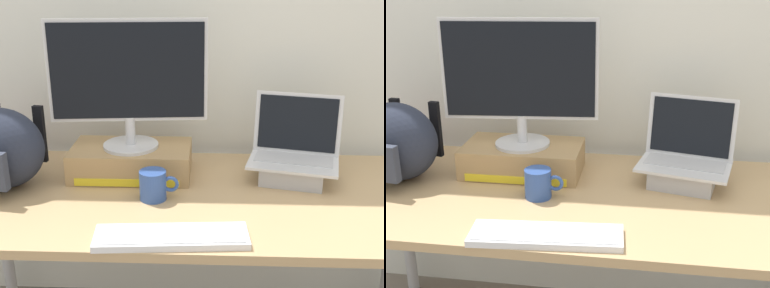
% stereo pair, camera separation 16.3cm
% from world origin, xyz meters
% --- Properties ---
extents(back_wall, '(7.00, 0.10, 2.60)m').
position_xyz_m(back_wall, '(0.00, 0.49, 1.30)').
color(back_wall, silver).
rests_on(back_wall, ground).
extents(desk, '(1.80, 0.78, 0.72)m').
position_xyz_m(desk, '(0.00, 0.00, 0.66)').
color(desk, tan).
rests_on(desk, ground).
extents(toner_box_yellow, '(0.44, 0.25, 0.11)m').
position_xyz_m(toner_box_yellow, '(-0.23, 0.16, 0.78)').
color(toner_box_yellow, '#A88456').
rests_on(toner_box_yellow, desk).
extents(desktop_monitor, '(0.56, 0.20, 0.46)m').
position_xyz_m(desktop_monitor, '(-0.23, 0.16, 1.08)').
color(desktop_monitor, silver).
rests_on(desktop_monitor, toner_box_yellow).
extents(open_laptop, '(0.36, 0.29, 0.30)m').
position_xyz_m(open_laptop, '(0.36, 0.15, 0.78)').
color(open_laptop, '#ADADB2').
rests_on(open_laptop, desk).
extents(external_keyboard, '(0.45, 0.16, 0.02)m').
position_xyz_m(external_keyboard, '(-0.05, -0.31, 0.73)').
color(external_keyboard, white).
rests_on(external_keyboard, desk).
extents(messenger_backpack, '(0.34, 0.31, 0.28)m').
position_xyz_m(messenger_backpack, '(-0.67, 0.03, 0.86)').
color(messenger_backpack, '#232838').
rests_on(messenger_backpack, desk).
extents(coffee_mug, '(0.13, 0.09, 0.10)m').
position_xyz_m(coffee_mug, '(-0.13, -0.05, 0.77)').
color(coffee_mug, '#2D4C93').
rests_on(coffee_mug, desk).
extents(plush_toy, '(0.12, 0.12, 0.12)m').
position_xyz_m(plush_toy, '(-0.75, 0.29, 0.78)').
color(plush_toy, '#CC7099').
rests_on(plush_toy, desk).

